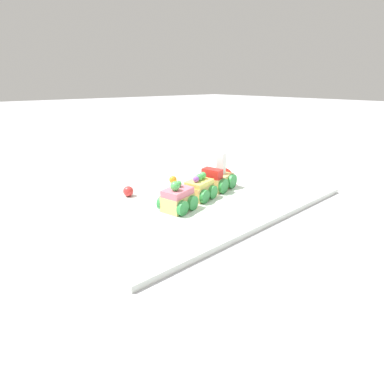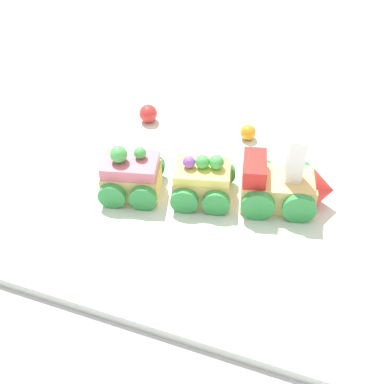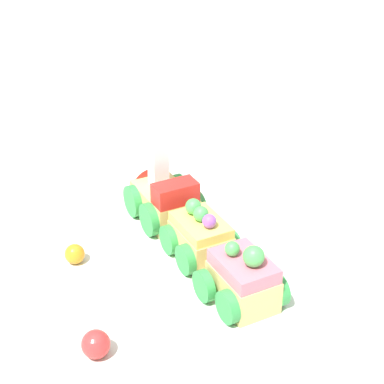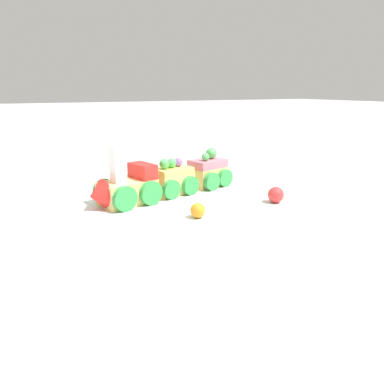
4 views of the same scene
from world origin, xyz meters
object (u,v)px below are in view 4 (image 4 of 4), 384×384
at_px(cake_train_locomotive, 124,189).
at_px(gumball_orange, 198,210).
at_px(gumball_red, 276,195).
at_px(cake_car_strawberry, 208,172).
at_px(cake_car_lemon, 172,180).

bearing_deg(cake_train_locomotive, gumball_orange, 109.53).
xyz_separation_m(gumball_orange, gumball_red, (-0.15, -0.01, 0.00)).
height_order(cake_train_locomotive, gumball_orange, cake_train_locomotive).
relative_size(cake_car_strawberry, gumball_orange, 3.86).
bearing_deg(gumball_orange, cake_car_lemon, -98.74).
bearing_deg(cake_train_locomotive, cake_car_lemon, 180.00).
bearing_deg(cake_car_lemon, gumball_red, 120.60).
bearing_deg(gumball_orange, cake_car_strawberry, -123.97).
relative_size(cake_car_strawberry, gumball_red, 3.22).
relative_size(cake_car_lemon, gumball_red, 3.22).
distance_m(cake_car_lemon, gumball_orange, 0.14).
relative_size(cake_train_locomotive, gumball_orange, 5.48).
relative_size(gumball_orange, gumball_red, 0.83).
bearing_deg(gumball_red, cake_car_strawberry, -74.19).
xyz_separation_m(cake_train_locomotive, gumball_orange, (-0.07, 0.11, -0.01)).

